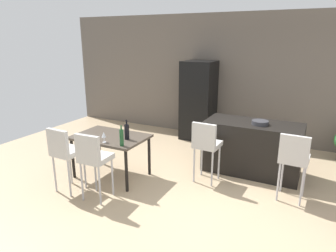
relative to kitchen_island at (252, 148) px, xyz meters
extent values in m
plane|color=tan|center=(-0.40, -1.06, -0.46)|extent=(10.00, 10.00, 0.00)
cube|color=#665B51|center=(-0.40, 1.82, 0.99)|extent=(10.00, 0.12, 2.90)
cube|color=black|center=(0.00, 0.00, 0.00)|extent=(1.66, 0.77, 0.92)
cube|color=beige|center=(-0.59, -0.70, 0.19)|extent=(0.42, 0.42, 0.08)
cube|color=beige|center=(-0.60, -0.87, 0.41)|extent=(0.40, 0.08, 0.36)
cylinder|color=#B2B2B7|center=(-0.75, -0.54, -0.16)|extent=(0.03, 0.03, 0.61)
cylinder|color=#B2B2B7|center=(-0.43, -0.55, -0.16)|extent=(0.03, 0.03, 0.61)
cylinder|color=#B2B2B7|center=(-0.76, -0.86, -0.16)|extent=(0.03, 0.03, 0.61)
cylinder|color=#B2B2B7|center=(-0.44, -0.87, -0.16)|extent=(0.03, 0.03, 0.61)
cube|color=beige|center=(0.75, -0.70, 0.19)|extent=(0.42, 0.42, 0.08)
cube|color=beige|center=(0.74, -0.87, 0.41)|extent=(0.40, 0.08, 0.36)
cylinder|color=#B2B2B7|center=(0.59, -0.54, -0.16)|extent=(0.03, 0.03, 0.61)
cylinder|color=#B2B2B7|center=(0.91, -0.55, -0.16)|extent=(0.03, 0.03, 0.61)
cylinder|color=#B2B2B7|center=(0.58, -0.86, -0.16)|extent=(0.03, 0.03, 0.61)
cylinder|color=#B2B2B7|center=(0.90, -0.87, -0.16)|extent=(0.03, 0.03, 0.61)
cube|color=#4C4238|center=(-2.13, -1.29, 0.26)|extent=(1.23, 0.82, 0.04)
cylinder|color=black|center=(-2.69, -0.94, -0.11)|extent=(0.05, 0.05, 0.70)
cylinder|color=black|center=(-1.58, -0.94, -0.11)|extent=(0.05, 0.05, 0.70)
cylinder|color=black|center=(-2.69, -1.64, -0.11)|extent=(0.05, 0.05, 0.70)
cylinder|color=black|center=(-1.58, -1.64, -0.11)|extent=(0.05, 0.05, 0.70)
cube|color=beige|center=(-2.41, -2.00, 0.19)|extent=(0.42, 0.42, 0.08)
cube|color=beige|center=(-2.42, -2.17, 0.41)|extent=(0.40, 0.08, 0.36)
cylinder|color=#B2B2B7|center=(-2.56, -1.83, -0.16)|extent=(0.03, 0.03, 0.61)
cylinder|color=#B2B2B7|center=(-2.24, -1.85, -0.16)|extent=(0.03, 0.03, 0.61)
cylinder|color=#B2B2B7|center=(-2.58, -2.15, -0.16)|extent=(0.03, 0.03, 0.61)
cylinder|color=#B2B2B7|center=(-2.26, -2.17, -0.16)|extent=(0.03, 0.03, 0.61)
cube|color=beige|center=(-1.86, -2.00, 0.19)|extent=(0.42, 0.42, 0.08)
cube|color=beige|center=(-1.85, -2.17, 0.41)|extent=(0.40, 0.08, 0.36)
cylinder|color=#B2B2B7|center=(-2.02, -1.85, -0.16)|extent=(0.03, 0.03, 0.61)
cylinder|color=#B2B2B7|center=(-1.70, -1.83, -0.16)|extent=(0.03, 0.03, 0.61)
cylinder|color=#B2B2B7|center=(-2.01, -2.17, -0.16)|extent=(0.03, 0.03, 0.61)
cylinder|color=#B2B2B7|center=(-1.69, -2.15, -0.16)|extent=(0.03, 0.03, 0.61)
cylinder|color=black|center=(-1.78, -1.30, 0.40)|extent=(0.08, 0.08, 0.25)
cylinder|color=black|center=(-1.78, -1.30, 0.57)|extent=(0.03, 0.03, 0.08)
cylinder|color=#194723|center=(-1.67, -1.60, 0.41)|extent=(0.06, 0.06, 0.26)
cylinder|color=#194723|center=(-1.67, -1.60, 0.57)|extent=(0.02, 0.02, 0.07)
cylinder|color=silver|center=(-2.02, -1.60, 0.28)|extent=(0.06, 0.06, 0.00)
cylinder|color=silver|center=(-2.02, -1.60, 0.32)|extent=(0.01, 0.01, 0.08)
cone|color=silver|center=(-2.02, -1.60, 0.41)|extent=(0.07, 0.07, 0.09)
cube|color=black|center=(-1.58, 1.38, 0.46)|extent=(0.72, 0.68, 1.84)
cylinder|color=#333338|center=(0.11, -0.07, 0.50)|extent=(0.28, 0.28, 0.07)
camera|label=1|loc=(0.96, -5.19, 1.88)|focal=32.26mm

